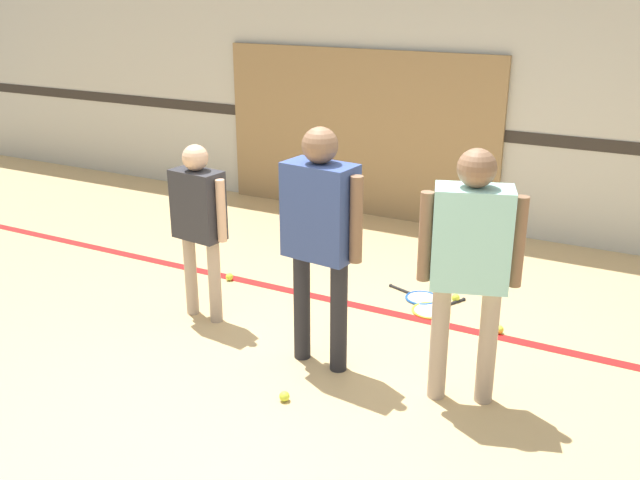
# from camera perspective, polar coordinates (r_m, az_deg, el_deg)

# --- Properties ---
(ground_plane) EXTENTS (16.00, 16.00, 0.00)m
(ground_plane) POSITION_cam_1_polar(r_m,az_deg,el_deg) (4.97, -1.40, -9.93)
(ground_plane) COLOR tan
(wall_back) EXTENTS (16.00, 0.07, 3.20)m
(wall_back) POSITION_cam_1_polar(r_m,az_deg,el_deg) (7.44, 11.42, 12.86)
(wall_back) COLOR beige
(wall_back) RESTS_ON ground_plane
(wall_panel) EXTENTS (3.18, 0.05, 1.80)m
(wall_panel) POSITION_cam_1_polar(r_m,az_deg,el_deg) (7.89, 3.06, 8.51)
(wall_panel) COLOR #93754C
(wall_panel) RESTS_ON ground_plane
(floor_stripe) EXTENTS (14.40, 0.10, 0.01)m
(floor_stripe) POSITION_cam_1_polar(r_m,az_deg,el_deg) (5.78, 3.59, -5.38)
(floor_stripe) COLOR red
(floor_stripe) RESTS_ON ground_plane
(person_instructor) EXTENTS (0.62, 0.30, 1.64)m
(person_instructor) POSITION_cam_1_polar(r_m,az_deg,el_deg) (4.57, 0.00, 1.32)
(person_instructor) COLOR #232328
(person_instructor) RESTS_ON ground_plane
(person_student_left) EXTENTS (0.52, 0.25, 1.37)m
(person_student_left) POSITION_cam_1_polar(r_m,az_deg,el_deg) (5.37, -9.68, 2.08)
(person_student_left) COLOR tan
(person_student_left) RESTS_ON ground_plane
(person_student_right) EXTENTS (0.58, 0.37, 1.61)m
(person_student_right) POSITION_cam_1_polar(r_m,az_deg,el_deg) (4.25, 11.94, -0.89)
(person_student_right) COLOR tan
(person_student_right) RESTS_ON ground_plane
(racket_spare_on_floor) EXTENTS (0.52, 0.35, 0.03)m
(racket_spare_on_floor) POSITION_cam_1_polar(r_m,az_deg,el_deg) (5.98, 7.99, -4.55)
(racket_spare_on_floor) COLOR blue
(racket_spare_on_floor) RESTS_ON ground_plane
(racket_second_spare) EXTENTS (0.41, 0.55, 0.03)m
(racket_second_spare) POSITION_cam_1_polar(r_m,az_deg,el_deg) (5.77, 9.00, -5.55)
(racket_second_spare) COLOR #C6D838
(racket_second_spare) RESTS_ON ground_plane
(tennis_ball_near_instructor) EXTENTS (0.07, 0.07, 0.07)m
(tennis_ball_near_instructor) POSITION_cam_1_polar(r_m,az_deg,el_deg) (4.57, -2.87, -12.38)
(tennis_ball_near_instructor) COLOR #CCE038
(tennis_ball_near_instructor) RESTS_ON ground_plane
(tennis_ball_by_spare_racket) EXTENTS (0.07, 0.07, 0.07)m
(tennis_ball_by_spare_racket) POSITION_cam_1_polar(r_m,az_deg,el_deg) (5.96, 10.80, -4.56)
(tennis_ball_by_spare_racket) COLOR #CCE038
(tennis_ball_by_spare_racket) RESTS_ON ground_plane
(tennis_ball_stray_left) EXTENTS (0.07, 0.07, 0.07)m
(tennis_ball_stray_left) POSITION_cam_1_polar(r_m,az_deg,el_deg) (6.31, -7.26, -2.94)
(tennis_ball_stray_left) COLOR #CCE038
(tennis_ball_stray_left) RESTS_ON ground_plane
(tennis_ball_stray_right) EXTENTS (0.07, 0.07, 0.07)m
(tennis_ball_stray_right) POSITION_cam_1_polar(r_m,az_deg,el_deg) (5.52, 14.14, -6.96)
(tennis_ball_stray_right) COLOR #CCE038
(tennis_ball_stray_right) RESTS_ON ground_plane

